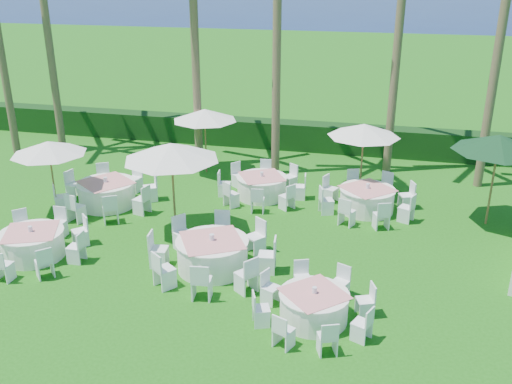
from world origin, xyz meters
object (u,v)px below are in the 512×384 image
at_px(banquet_table_f, 367,199).
at_px(umbrella_b, 171,151).
at_px(banquet_table_d, 107,193).
at_px(umbrella_c, 205,115).
at_px(banquet_table_c, 314,306).
at_px(umbrella_green, 499,143).
at_px(banquet_table_a, 33,243).
at_px(banquet_table_e, 262,186).
at_px(umbrella_d, 364,130).
at_px(umbrella_a, 48,148).
at_px(banquet_table_b, 212,254).

height_order(banquet_table_f, umbrella_b, umbrella_b).
xyz_separation_m(banquet_table_d, umbrella_c, (2.26, 4.03, 1.89)).
bearing_deg(banquet_table_c, umbrella_green, 54.85).
xyz_separation_m(banquet_table_a, umbrella_b, (3.37, 2.38, 2.24)).
bearing_deg(banquet_table_e, umbrella_b, -119.12).
xyz_separation_m(umbrella_b, umbrella_green, (9.44, 2.95, 0.05)).
bearing_deg(umbrella_c, umbrella_b, -81.69).
bearing_deg(banquet_table_f, umbrella_c, 159.38).
distance_m(banquet_table_a, banquet_table_f, 10.55).
bearing_deg(banquet_table_a, banquet_table_f, 31.33).
xyz_separation_m(banquet_table_e, umbrella_d, (3.38, 1.23, 1.94)).
height_order(banquet_table_d, umbrella_green, umbrella_green).
xyz_separation_m(banquet_table_e, umbrella_a, (-6.41, -2.86, 1.83)).
bearing_deg(banquet_table_c, umbrella_c, 121.55).
bearing_deg(banquet_table_e, umbrella_green, -3.97).
xyz_separation_m(banquet_table_c, banquet_table_e, (-2.88, 7.09, 0.03)).
distance_m(banquet_table_a, umbrella_c, 8.54).
bearing_deg(banquet_table_d, umbrella_green, 6.63).
xyz_separation_m(banquet_table_c, umbrella_d, (0.50, 8.32, 1.97)).
bearing_deg(banquet_table_d, banquet_table_c, -33.02).
distance_m(banquet_table_f, umbrella_b, 6.81).
relative_size(banquet_table_a, umbrella_d, 1.20).
height_order(banquet_table_b, banquet_table_f, banquet_table_b).
bearing_deg(umbrella_d, banquet_table_b, -118.24).
relative_size(banquet_table_a, banquet_table_e, 0.99).
relative_size(banquet_table_b, umbrella_c, 1.35).
bearing_deg(banquet_table_f, banquet_table_d, -169.54).
bearing_deg(umbrella_green, umbrella_c, 165.88).
distance_m(banquet_table_b, banquet_table_f, 6.28).
bearing_deg(umbrella_c, banquet_table_d, -119.24).
bearing_deg(banquet_table_a, banquet_table_e, 47.81).
height_order(banquet_table_c, umbrella_green, umbrella_green).
distance_m(banquet_table_c, umbrella_green, 8.37).
bearing_deg(banquet_table_b, banquet_table_e, 88.43).
height_order(banquet_table_b, umbrella_b, umbrella_b).
bearing_deg(umbrella_a, banquet_table_b, -21.53).
bearing_deg(banquet_table_c, banquet_table_f, 82.98).
xyz_separation_m(banquet_table_d, banquet_table_e, (5.00, 1.97, -0.04)).
bearing_deg(umbrella_d, banquet_table_c, -93.44).
xyz_separation_m(banquet_table_c, umbrella_green, (4.63, 6.57, 2.32)).
height_order(banquet_table_a, umbrella_d, umbrella_d).
xyz_separation_m(banquet_table_b, umbrella_d, (3.52, 6.56, 1.90)).
relative_size(banquet_table_e, umbrella_b, 1.08).
relative_size(banquet_table_b, umbrella_d, 1.35).
bearing_deg(banquet_table_b, banquet_table_c, -30.25).
bearing_deg(umbrella_b, umbrella_green, 17.36).
xyz_separation_m(banquet_table_c, umbrella_a, (-9.29, 4.24, 1.86)).
bearing_deg(banquet_table_c, banquet_table_a, 171.39).
height_order(umbrella_c, umbrella_d, umbrella_d).
height_order(umbrella_a, umbrella_c, umbrella_c).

